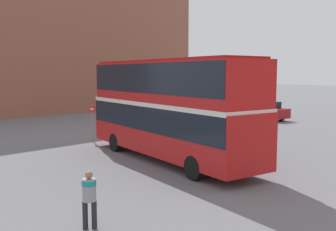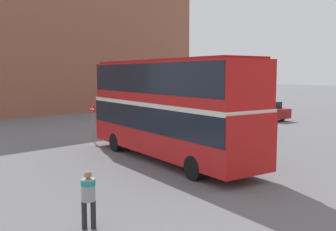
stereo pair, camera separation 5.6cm
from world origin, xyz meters
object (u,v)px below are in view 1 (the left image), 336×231
at_px(pedestrian_foreground, 89,194).
at_px(parked_car_kerb_far, 201,114).
at_px(double_decker_bus, 168,103).
at_px(parked_car_kerb_near, 263,111).
at_px(no_entry_sign, 92,117).

bearing_deg(pedestrian_foreground, parked_car_kerb_far, -18.12).
bearing_deg(double_decker_bus, parked_car_kerb_far, 134.90).
bearing_deg(double_decker_bus, pedestrian_foreground, -47.88).
bearing_deg(parked_car_kerb_near, pedestrian_foreground, 118.85).
xyz_separation_m(parked_car_kerb_near, no_entry_sign, (-1.57, -17.25, 0.68)).
distance_m(parked_car_kerb_near, no_entry_sign, 17.33).
height_order(parked_car_kerb_near, no_entry_sign, no_entry_sign).
height_order(double_decker_bus, parked_car_kerb_near, double_decker_bus).
height_order(pedestrian_foreground, parked_car_kerb_far, pedestrian_foreground).
bearing_deg(double_decker_bus, no_entry_sign, -172.38).
xyz_separation_m(double_decker_bus, parked_car_kerb_near, (-5.41, 17.76, -1.91)).
relative_size(double_decker_bus, pedestrian_foreground, 7.18).
relative_size(double_decker_bus, no_entry_sign, 5.01).
xyz_separation_m(pedestrian_foreground, no_entry_sign, (-11.35, 7.99, 0.53)).
bearing_deg(pedestrian_foreground, no_entry_sign, 4.66).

